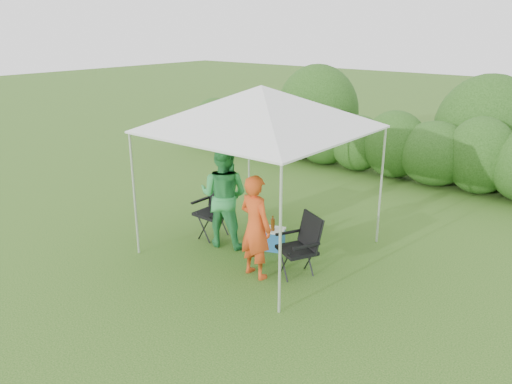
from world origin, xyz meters
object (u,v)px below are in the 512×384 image
Objects in this scene: man at (255,227)px; cooler at (271,239)px; woman at (224,196)px; canopy at (261,108)px; chair_left at (216,206)px; chair_right at (302,242)px.

man is 1.20m from cooler.
woman is at bearing -18.87° from man.
canopy is 2.98× the size of chair_left.
woman is at bearing -26.45° from chair_left.
man is at bearing -112.30° from chair_right.
woman is 1.12m from cooler.
canopy reaches higher than chair_right.
man is 3.10× the size of cooler.
cooler is (-0.40, 0.94, -0.63)m from man.
canopy is at bearing -48.96° from man.
man is at bearing -25.42° from chair_left.
chair_right reaches higher than cooler.
woman is at bearing -153.68° from canopy.
chair_left is 1.97× the size of cooler.
chair_right is at bearing -19.15° from canopy.
woman is (-0.59, -0.29, -1.55)m from canopy.
chair_right is (1.13, -0.39, -1.91)m from canopy.
chair_right is at bearing -45.51° from cooler.
canopy is at bearing 7.19° from chair_left.
chair_right is 2.11m from chair_left.
canopy reaches higher than woman.
woman is (0.37, -0.19, 0.33)m from chair_left.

